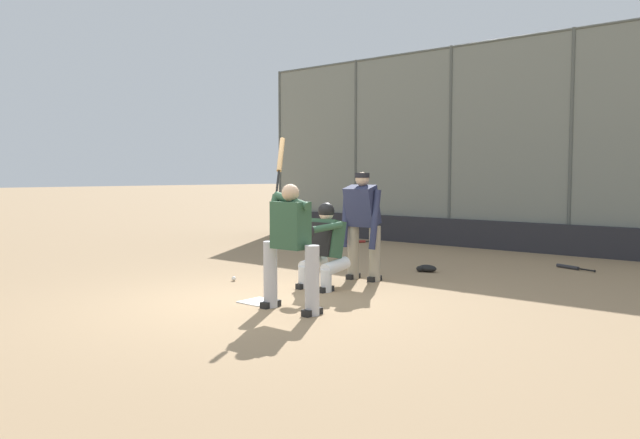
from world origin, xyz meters
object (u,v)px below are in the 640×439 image
catcher_behind_plate (323,244)px  baseball_loose (234,279)px  spare_bat_third_base_side (358,242)px  fielding_glove_on_dirt (427,268)px  umpire_home (362,222)px  spare_bat_by_padding (571,267)px  batter_at_plate (290,242)px

catcher_behind_plate → baseball_loose: (1.49, 0.42, -0.62)m
spare_bat_third_base_side → baseball_loose: size_ratio=9.72×
fielding_glove_on_dirt → baseball_loose: size_ratio=4.59×
spare_bat_third_base_side → umpire_home: bearing=76.2°
catcher_behind_plate → spare_bat_third_base_side: (3.35, -5.32, -0.63)m
umpire_home → baseball_loose: 2.23m
spare_bat_by_padding → baseball_loose: (3.63, 4.74, 0.00)m
spare_bat_by_padding → fielding_glove_on_dirt: (1.80, 1.94, 0.03)m
batter_at_plate → umpire_home: size_ratio=1.26×
batter_at_plate → umpire_home: 2.48m
catcher_behind_plate → spare_bat_third_base_side: size_ratio=1.77×
catcher_behind_plate → spare_bat_third_base_side: 6.32m
batter_at_plate → spare_bat_by_padding: (-1.46, -5.75, -0.82)m
batter_at_plate → baseball_loose: bearing=-25.0°
spare_bat_by_padding → fielding_glove_on_dirt: bearing=69.0°
spare_bat_third_base_side → fielding_glove_on_dirt: bearing=90.1°
batter_at_plate → baseball_loose: size_ratio=29.31×
catcher_behind_plate → umpire_home: 0.99m
umpire_home → fielding_glove_on_dirt: 1.70m
umpire_home → spare_bat_third_base_side: umpire_home is taller
batter_at_plate → fielding_glove_on_dirt: bearing=-85.0°
catcher_behind_plate → umpire_home: size_ratio=0.74×
catcher_behind_plate → umpire_home: umpire_home is taller
batter_at_plate → spare_bat_third_base_side: bearing=-59.2°
spare_bat_by_padding → fielding_glove_on_dirt: size_ratio=2.28×
spare_bat_third_base_side → baseball_loose: bearing=56.5°
umpire_home → fielding_glove_on_dirt: size_ratio=5.07×
batter_at_plate → fielding_glove_on_dirt: batter_at_plate is taller
spare_bat_by_padding → spare_bat_third_base_side: (5.49, -1.00, 0.00)m
batter_at_plate → fielding_glove_on_dirt: (0.34, -3.81, -0.79)m
catcher_behind_plate → batter_at_plate: bearing=116.3°
batter_at_plate → baseball_loose: 2.54m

